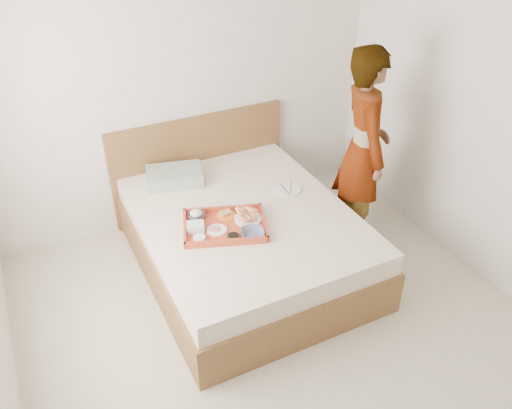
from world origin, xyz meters
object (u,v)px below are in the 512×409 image
at_px(bed, 245,239).
at_px(dinner_plate, 287,189).
at_px(tray, 225,225).
at_px(person, 363,151).

distance_m(bed, dinner_plate, 0.56).
bearing_deg(dinner_plate, tray, -158.74).
distance_m(bed, person, 1.20).
xyz_separation_m(tray, person, (1.26, 0.05, 0.31)).
bearing_deg(bed, tray, -151.24).
bearing_deg(tray, dinner_plate, 40.63).
bearing_deg(person, dinner_plate, 88.79).
bearing_deg(tray, bed, 48.13).
bearing_deg(bed, dinner_plate, 17.36).
relative_size(bed, tray, 3.27).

